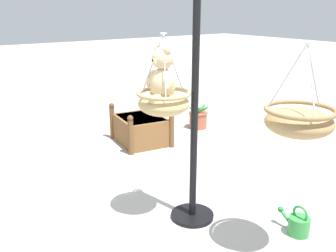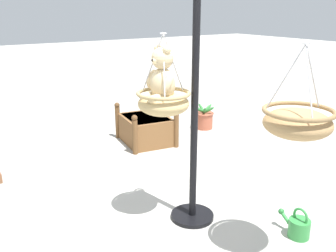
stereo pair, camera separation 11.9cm
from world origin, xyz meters
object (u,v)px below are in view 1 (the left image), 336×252
Objects in this scene: teddy_bear at (161,78)px; wooden_planter_box at (141,128)px; display_pole_central at (194,154)px; hanging_basket_with_teddy at (164,102)px; potted_plant_fern_front at (198,118)px; hanging_basket_left_high at (299,120)px; watering_can at (298,224)px.

teddy_bear is 2.61m from wooden_planter_box.
display_pole_central is 3.06× the size of hanging_basket_with_teddy.
display_pole_central is at bearing 138.89° from potted_plant_fern_front.
hanging_basket_left_high reaches higher than potted_plant_fern_front.
hanging_basket_with_teddy reaches higher than hanging_basket_left_high.
potted_plant_fern_front is at bearing -41.11° from display_pole_central.
hanging_basket_with_teddy reaches higher than watering_can.
potted_plant_fern_front is at bearing -23.62° from watering_can.
wooden_planter_box reaches higher than watering_can.
hanging_basket_left_high is 3.36m from wooden_planter_box.
display_pole_central is 3.05m from potted_plant_fern_front.
watering_can is (-0.82, -0.63, -0.60)m from display_pole_central.
display_pole_central reaches higher than hanging_basket_with_teddy.
watering_can is at bearing -136.93° from teddy_bear.
wooden_planter_box is (2.07, -1.00, -1.00)m from hanging_basket_with_teddy.
display_pole_central is 0.82m from teddy_bear.
display_pole_central is 6.57× the size of watering_can.
wooden_planter_box is at bearing -26.47° from teddy_bear.
display_pole_central reaches higher than teddy_bear.
potted_plant_fern_front is (2.11, -2.23, -1.05)m from hanging_basket_with_teddy.
hanging_basket_left_high is 3.80m from potted_plant_fern_front.
teddy_bear is at bearing 133.22° from potted_plant_fern_front.
teddy_bear is 1.89m from watering_can.
potted_plant_fern_front is (0.05, -1.22, -0.05)m from wooden_planter_box.
display_pole_central is at bearing 15.32° from hanging_basket_left_high.
display_pole_central is 2.39m from wooden_planter_box.
teddy_bear is at bearing 43.07° from watering_can.
hanging_basket_with_teddy is 1.04× the size of hanging_basket_left_high.
hanging_basket_with_teddy is 2.15× the size of watering_can.
potted_plant_fern_front is at bearing -87.70° from wooden_planter_box.
hanging_basket_with_teddy reaches higher than wooden_planter_box.
hanging_basket_with_teddy is (0.15, 0.25, 0.53)m from display_pole_central.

